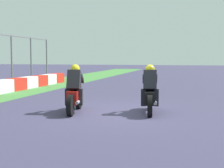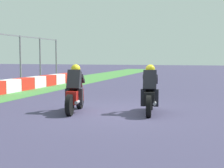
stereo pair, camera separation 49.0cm
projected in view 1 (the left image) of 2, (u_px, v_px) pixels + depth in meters
The scene contains 3 objects.
ground_plane at pixel (115, 112), 10.41m from camera, with size 120.00×120.00×0.00m, color #3D3957.
rider_lane_a at pixel (150, 93), 10.19m from camera, with size 2.04×0.59×1.51m.
rider_lane_b at pixel (75, 93), 10.32m from camera, with size 2.03×0.61×1.51m.
Camera 1 is at (-10.02, -2.41, 1.74)m, focal length 52.76 mm.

